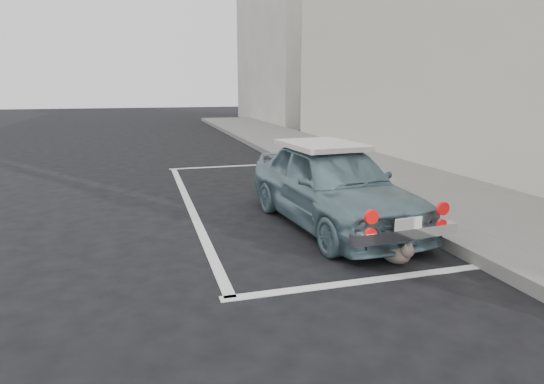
{
  "coord_description": "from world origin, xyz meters",
  "views": [
    {
      "loc": [
        -1.6,
        -4.31,
        1.91
      ],
      "look_at": [
        -0.22,
        0.47,
        0.75
      ],
      "focal_mm": 30.0,
      "sensor_mm": 36.0,
      "label": 1
    }
  ],
  "objects": [
    {
      "name": "ground",
      "position": [
        0.0,
        0.0,
        0.0
      ],
      "size": [
        80.0,
        80.0,
        0.0
      ],
      "primitive_type": "plane",
      "color": "black",
      "rests_on": "ground"
    },
    {
      "name": "sidewalk",
      "position": [
        3.2,
        2.0,
        0.07
      ],
      "size": [
        2.8,
        40.0,
        0.15
      ],
      "primitive_type": "cube",
      "color": "slate",
      "rests_on": "ground"
    },
    {
      "name": "shop_building",
      "position": [
        6.33,
        4.0,
        3.49
      ],
      "size": [
        3.5,
        18.0,
        7.0
      ],
      "color": "silver",
      "rests_on": "ground"
    },
    {
      "name": "building_far",
      "position": [
        6.35,
        20.0,
        4.0
      ],
      "size": [
        3.5,
        10.0,
        8.0
      ],
      "primitive_type": "cube",
      "color": "#AFAA9F",
      "rests_on": "ground"
    },
    {
      "name": "pline_rear",
      "position": [
        0.5,
        -0.5,
        0.0
      ],
      "size": [
        3.0,
        0.12,
        0.01
      ],
      "primitive_type": "cube",
      "color": "silver",
      "rests_on": "ground"
    },
    {
      "name": "pline_front",
      "position": [
        0.5,
        6.5,
        0.0
      ],
      "size": [
        3.0,
        0.12,
        0.01
      ],
      "primitive_type": "cube",
      "color": "silver",
      "rests_on": "ground"
    },
    {
      "name": "pline_side",
      "position": [
        -0.9,
        3.0,
        0.0
      ],
      "size": [
        0.12,
        7.0,
        0.01
      ],
      "primitive_type": "cube",
      "color": "silver",
      "rests_on": "ground"
    },
    {
      "name": "retro_coupe",
      "position": [
        0.9,
        1.37,
        0.59
      ],
      "size": [
        1.65,
        3.51,
        1.16
      ],
      "rotation": [
        0.0,
        0.0,
        0.08
      ],
      "color": "slate",
      "rests_on": "ground"
    },
    {
      "name": "cat",
      "position": [
        1.02,
        -0.16,
        0.13
      ],
      "size": [
        0.34,
        0.53,
        0.29
      ],
      "rotation": [
        0.0,
        0.0,
        0.3
      ],
      "color": "#76675A",
      "rests_on": "ground"
    }
  ]
}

